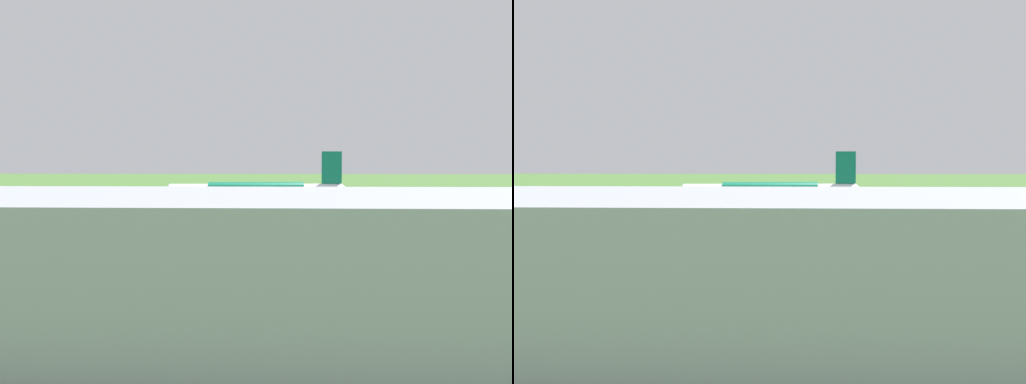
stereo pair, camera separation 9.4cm
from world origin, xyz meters
TOP-DOWN VIEW (x-y plane):
  - ground_plane at (0.00, 0.00)m, footprint 800.00×800.00m
  - runway_asphalt at (0.00, 0.00)m, footprint 600.00×36.83m
  - apron_concrete at (0.00, 55.19)m, footprint 440.00×110.00m
  - grass_verge_foreground at (0.00, -40.98)m, footprint 600.00×80.00m
  - airliner_main at (-9.20, -0.03)m, footprint 54.15×44.32m
  - terminal_building at (4.03, 125.19)m, footprint 156.85×26.75m
  - service_truck_baggage at (63.10, 1.37)m, footprint 6.22×4.11m
  - service_car_followme at (-47.38, -8.16)m, footprint 4.56×3.09m
  - no_stopping_sign at (14.99, -40.58)m, footprint 0.60×0.10m
  - traffic_cone_orange at (20.31, -37.72)m, footprint 0.40×0.40m

SIDE VIEW (x-z plane):
  - ground_plane at x=0.00m, z-range 0.00..0.00m
  - grass_verge_foreground at x=0.00m, z-range 0.00..0.04m
  - apron_concrete at x=0.00m, z-range 0.00..0.05m
  - runway_asphalt at x=0.00m, z-range 0.00..0.06m
  - traffic_cone_orange at x=20.31m, z-range 0.00..0.55m
  - service_car_followme at x=-47.38m, z-range 0.03..1.65m
  - service_truck_baggage at x=63.10m, z-range 0.08..2.73m
  - no_stopping_sign at x=14.99m, z-range 0.23..2.63m
  - airliner_main at x=-9.20m, z-range -3.59..12.29m
  - terminal_building at x=4.03m, z-range -10.59..21.98m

